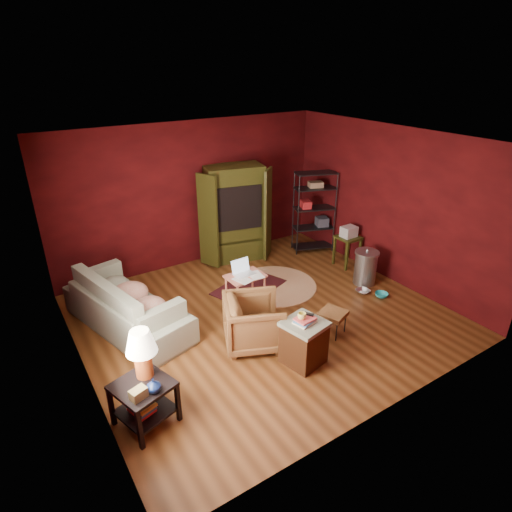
{
  "coord_description": "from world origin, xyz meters",
  "views": [
    {
      "loc": [
        -3.3,
        -4.91,
        3.86
      ],
      "look_at": [
        0.0,
        0.2,
        1.0
      ],
      "focal_mm": 30.0,
      "sensor_mm": 36.0,
      "label": 1
    }
  ],
  "objects_px": {
    "side_table": "(142,370)",
    "laptop_desk": "(245,278)",
    "armchair": "(254,320)",
    "tv_armoire": "(235,212)",
    "hamper": "(304,341)",
    "wire_shelving": "(315,209)",
    "sofa": "(126,302)"
  },
  "relations": [
    {
      "from": "side_table",
      "to": "hamper",
      "type": "distance_m",
      "value": 2.19
    },
    {
      "from": "side_table",
      "to": "hamper",
      "type": "bearing_deg",
      "value": -5.16
    },
    {
      "from": "laptop_desk",
      "to": "wire_shelving",
      "type": "height_order",
      "value": "wire_shelving"
    },
    {
      "from": "armchair",
      "to": "tv_armoire",
      "type": "xyz_separation_m",
      "value": [
        1.28,
        2.7,
        0.6
      ]
    },
    {
      "from": "laptop_desk",
      "to": "wire_shelving",
      "type": "bearing_deg",
      "value": 22.02
    },
    {
      "from": "wire_shelving",
      "to": "tv_armoire",
      "type": "bearing_deg",
      "value": -178.4
    },
    {
      "from": "armchair",
      "to": "laptop_desk",
      "type": "xyz_separation_m",
      "value": [
        0.5,
        1.05,
        0.06
      ]
    },
    {
      "from": "armchair",
      "to": "wire_shelving",
      "type": "distance_m",
      "value": 3.64
    },
    {
      "from": "sofa",
      "to": "side_table",
      "type": "xyz_separation_m",
      "value": [
        -0.4,
        -1.93,
        0.25
      ]
    },
    {
      "from": "side_table",
      "to": "sofa",
      "type": "bearing_deg",
      "value": 78.42
    },
    {
      "from": "tv_armoire",
      "to": "wire_shelving",
      "type": "height_order",
      "value": "tv_armoire"
    },
    {
      "from": "laptop_desk",
      "to": "tv_armoire",
      "type": "bearing_deg",
      "value": 62.12
    },
    {
      "from": "armchair",
      "to": "hamper",
      "type": "relative_size",
      "value": 1.13
    },
    {
      "from": "hamper",
      "to": "tv_armoire",
      "type": "bearing_deg",
      "value": 74.9
    },
    {
      "from": "sofa",
      "to": "tv_armoire",
      "type": "xyz_separation_m",
      "value": [
        2.68,
        1.28,
        0.56
      ]
    },
    {
      "from": "sofa",
      "to": "wire_shelving",
      "type": "xyz_separation_m",
      "value": [
        4.29,
        0.73,
        0.49
      ]
    },
    {
      "from": "sofa",
      "to": "laptop_desk",
      "type": "height_order",
      "value": "sofa"
    },
    {
      "from": "laptop_desk",
      "to": "side_table",
      "type": "bearing_deg",
      "value": -148.39
    },
    {
      "from": "sofa",
      "to": "hamper",
      "type": "relative_size",
      "value": 3.14
    },
    {
      "from": "sofa",
      "to": "armchair",
      "type": "distance_m",
      "value": 1.99
    },
    {
      "from": "side_table",
      "to": "laptop_desk",
      "type": "bearing_deg",
      "value": 34.22
    },
    {
      "from": "laptop_desk",
      "to": "armchair",
      "type": "bearing_deg",
      "value": -117.94
    },
    {
      "from": "side_table",
      "to": "laptop_desk",
      "type": "height_order",
      "value": "side_table"
    },
    {
      "from": "side_table",
      "to": "hamper",
      "type": "relative_size",
      "value": 1.58
    },
    {
      "from": "side_table",
      "to": "tv_armoire",
      "type": "distance_m",
      "value": 4.46
    },
    {
      "from": "laptop_desk",
      "to": "tv_armoire",
      "type": "height_order",
      "value": "tv_armoire"
    },
    {
      "from": "sofa",
      "to": "wire_shelving",
      "type": "distance_m",
      "value": 4.38
    },
    {
      "from": "side_table",
      "to": "laptop_desk",
      "type": "xyz_separation_m",
      "value": [
        2.29,
        1.56,
        -0.22
      ]
    },
    {
      "from": "hamper",
      "to": "wire_shelving",
      "type": "height_order",
      "value": "wire_shelving"
    },
    {
      "from": "armchair",
      "to": "laptop_desk",
      "type": "distance_m",
      "value": 1.16
    },
    {
      "from": "laptop_desk",
      "to": "hamper",
      "type": "bearing_deg",
      "value": -97.13
    },
    {
      "from": "sofa",
      "to": "tv_armoire",
      "type": "bearing_deg",
      "value": -79.61
    }
  ]
}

